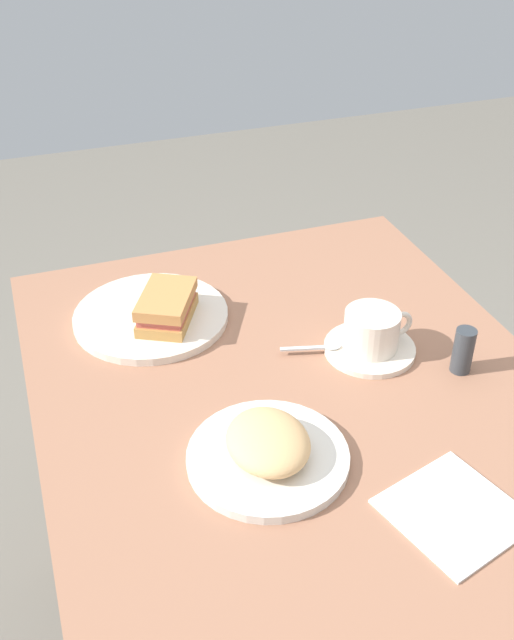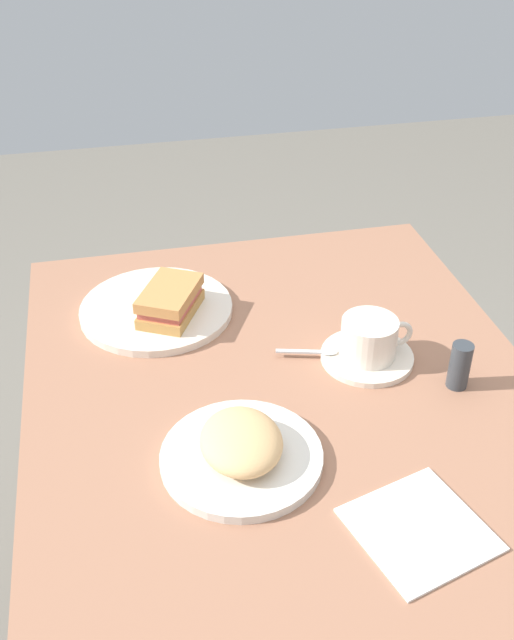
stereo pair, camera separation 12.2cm
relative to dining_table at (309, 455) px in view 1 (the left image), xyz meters
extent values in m
cube|color=#96654C|center=(0.00, 0.00, 0.07)|extent=(1.06, 0.78, 0.04)
cylinder|color=#9B6F52|center=(0.46, -0.32, -0.29)|extent=(0.05, 0.05, 0.68)
cylinder|color=#9B6F52|center=(0.46, 0.32, -0.29)|extent=(0.05, 0.05, 0.68)
cylinder|color=beige|center=(0.31, 0.17, 0.10)|extent=(0.26, 0.26, 0.01)
cube|color=#B88443|center=(0.28, 0.15, 0.12)|extent=(0.15, 0.13, 0.02)
cube|color=#BE544A|center=(0.28, 0.15, 0.13)|extent=(0.14, 0.12, 0.01)
cube|color=#BD7E44|center=(0.28, 0.15, 0.15)|extent=(0.15, 0.13, 0.02)
cylinder|color=beige|center=(0.10, -0.14, 0.10)|extent=(0.15, 0.15, 0.01)
cylinder|color=beige|center=(0.10, -0.14, 0.13)|extent=(0.09, 0.09, 0.06)
cylinder|color=#B37B4D|center=(0.10, -0.14, 0.16)|extent=(0.08, 0.08, 0.01)
torus|color=beige|center=(0.10, -0.19, 0.13)|extent=(0.01, 0.04, 0.04)
cube|color=silver|center=(0.13, -0.04, 0.10)|extent=(0.03, 0.08, 0.00)
ellipsoid|color=silver|center=(0.12, -0.08, 0.11)|extent=(0.02, 0.03, 0.01)
cylinder|color=silver|center=(-0.08, 0.10, 0.10)|extent=(0.22, 0.22, 0.01)
ellipsoid|color=#DEAC70|center=(-0.08, 0.10, 0.13)|extent=(0.13, 0.11, 0.04)
cube|color=white|center=(-0.24, -0.09, 0.09)|extent=(0.19, 0.19, 0.00)
cylinder|color=#33383D|center=(0.01, -0.25, 0.13)|extent=(0.03, 0.03, 0.08)
camera|label=1|loc=(-0.75, 0.35, 0.82)|focal=41.82mm
camera|label=2|loc=(-0.79, 0.23, 0.82)|focal=41.82mm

